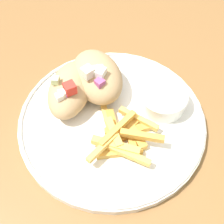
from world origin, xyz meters
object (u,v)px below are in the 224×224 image
pita_sandwich_far (97,76)px  plate (112,120)px  pita_sandwich_near (70,89)px  fries_pile (122,136)px  sauce_ramekin (164,99)px

pita_sandwich_far → plate: bearing=-0.1°
pita_sandwich_near → pita_sandwich_far: size_ratio=1.00×
pita_sandwich_far → fries_pile: (0.11, -0.03, -0.02)m
plate → pita_sandwich_near: bearing=-155.7°
plate → fries_pile: bearing=-12.8°
plate → pita_sandwich_near: pita_sandwich_near is taller
pita_sandwich_near → sauce_ramekin: pita_sandwich_near is taller
pita_sandwich_near → fries_pile: size_ratio=0.98×
fries_pile → sauce_ramekin: sauce_ramekin is taller
pita_sandwich_far → pita_sandwich_near: bearing=-81.8°
pita_sandwich_near → sauce_ramekin: bearing=95.4°
pita_sandwich_far → sauce_ramekin: bearing=49.7°
pita_sandwich_near → sauce_ramekin: (0.10, 0.12, -0.01)m
plate → pita_sandwich_far: pita_sandwich_far is taller
plate → pita_sandwich_near: 0.09m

